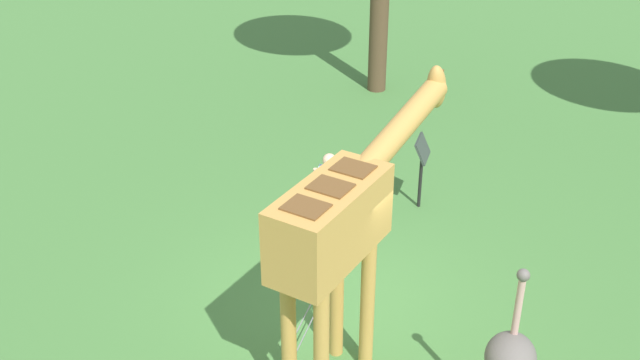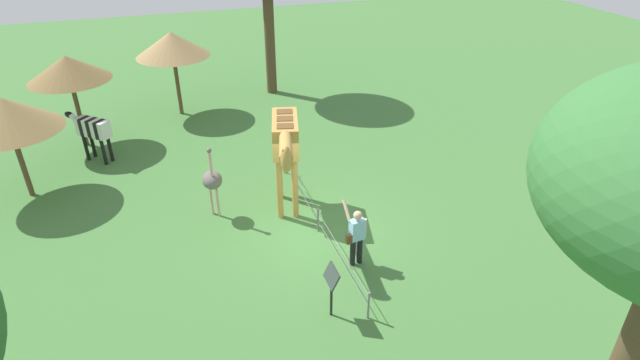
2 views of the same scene
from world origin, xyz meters
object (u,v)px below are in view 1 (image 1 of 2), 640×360
visitor (330,193)px  giraffe (344,220)px  info_sign (422,158)px  ostrich (510,358)px

visitor → giraffe: bearing=-160.7°
giraffe → info_sign: 4.53m
visitor → info_sign: size_ratio=1.31×
ostrich → info_sign: 5.20m
visitor → ostrich: 4.53m
ostrich → giraffe: bearing=75.4°
giraffe → ostrich: size_ratio=1.70×
visitor → info_sign: (1.50, -1.20, 0.05)m
visitor → info_sign: visitor is taller
info_sign → giraffe: bearing=177.3°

